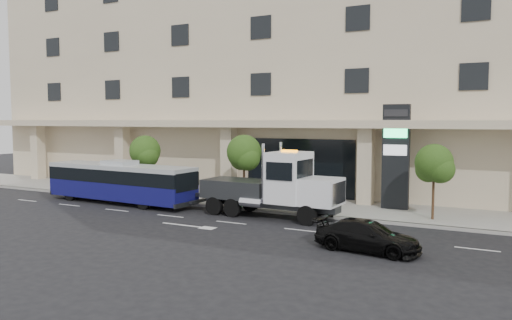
{
  "coord_description": "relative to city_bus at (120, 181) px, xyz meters",
  "views": [
    {
      "loc": [
        13.15,
        -24.15,
        5.44
      ],
      "look_at": [
        -0.32,
        2.0,
        3.09
      ],
      "focal_mm": 35.0,
      "sensor_mm": 36.0,
      "label": 1
    }
  ],
  "objects": [
    {
      "name": "ground",
      "position": [
        9.62,
        -0.59,
        -1.44
      ],
      "size": [
        120.0,
        120.0,
        0.0
      ],
      "primitive_type": "plane",
      "color": "black",
      "rests_on": "ground"
    },
    {
      "name": "sidewalk",
      "position": [
        9.62,
        4.41,
        -1.36
      ],
      "size": [
        120.0,
        6.0,
        0.15
      ],
      "primitive_type": "cube",
      "color": "gray",
      "rests_on": "ground"
    },
    {
      "name": "curb",
      "position": [
        9.62,
        1.41,
        -1.36
      ],
      "size": [
        120.0,
        0.3,
        0.15
      ],
      "primitive_type": "cube",
      "color": "gray",
      "rests_on": "ground"
    },
    {
      "name": "convention_center",
      "position": [
        9.62,
        14.83,
        8.54
      ],
      "size": [
        60.0,
        17.6,
        20.0
      ],
      "color": "beige",
      "rests_on": "ground"
    },
    {
      "name": "tree_left",
      "position": [
        -0.36,
        3.0,
        1.68
      ],
      "size": [
        2.27,
        2.2,
        4.22
      ],
      "color": "#422B19",
      "rests_on": "sidewalk"
    },
    {
      "name": "tree_mid",
      "position": [
        7.64,
        3.0,
        1.82
      ],
      "size": [
        2.28,
        2.2,
        4.38
      ],
      "color": "#422B19",
      "rests_on": "sidewalk"
    },
    {
      "name": "tree_right",
      "position": [
        19.14,
        3.0,
        1.6
      ],
      "size": [
        2.1,
        2.0,
        4.04
      ],
      "color": "#422B19",
      "rests_on": "sidewalk"
    },
    {
      "name": "city_bus",
      "position": [
        0.0,
        0.0,
        0.0
      ],
      "size": [
        11.26,
        2.98,
        2.82
      ],
      "rotation": [
        0.0,
        0.0,
        -0.06
      ],
      "color": "black",
      "rests_on": "ground"
    },
    {
      "name": "tow_truck",
      "position": [
        11.17,
        0.21,
        0.29
      ],
      "size": [
        9.22,
        2.63,
        4.19
      ],
      "rotation": [
        0.0,
        0.0,
        -0.05
      ],
      "color": "#2D3033",
      "rests_on": "ground"
    },
    {
      "name": "black_sedan",
      "position": [
        17.55,
        -4.51,
        -0.79
      ],
      "size": [
        4.6,
        2.31,
        1.28
      ],
      "primitive_type": "imported",
      "rotation": [
        0.0,
        0.0,
        1.45
      ],
      "color": "black",
      "rests_on": "ground"
    },
    {
      "name": "signage_pylon",
      "position": [
        16.64,
        5.36,
        1.88
      ],
      "size": [
        1.58,
        0.65,
        6.23
      ],
      "rotation": [
        0.0,
        0.0,
        0.05
      ],
      "color": "black",
      "rests_on": "sidewalk"
    }
  ]
}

